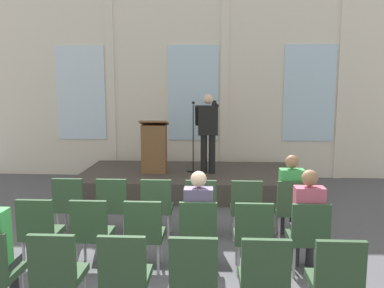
{
  "coord_description": "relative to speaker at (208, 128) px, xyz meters",
  "views": [
    {
      "loc": [
        0.52,
        -4.34,
        2.35
      ],
      "look_at": [
        0.12,
        3.02,
        1.25
      ],
      "focal_mm": 37.61,
      "sensor_mm": 36.0,
      "label": 1
    }
  ],
  "objects": [
    {
      "name": "rear_partition",
      "position": [
        -0.37,
        1.6,
        0.82
      ],
      "size": [
        10.76,
        0.14,
        4.5
      ],
      "color": "silver",
      "rests_on": "ground"
    },
    {
      "name": "audience_r1_c3",
      "position": [
        -0.06,
        -3.71,
        -0.71
      ],
      "size": [
        0.36,
        0.39,
        1.29
      ],
      "color": "#2D2D33",
      "rests_on": "ground"
    },
    {
      "name": "chair_r2_c2",
      "position": [
        -0.74,
        -4.92,
        -0.89
      ],
      "size": [
        0.46,
        0.44,
        0.94
      ],
      "color": "#99999E",
      "rests_on": "ground"
    },
    {
      "name": "lectern",
      "position": [
        -1.17,
        0.02,
        -0.44
      ],
      "size": [
        0.6,
        0.48,
        1.16
      ],
      "color": "brown",
      "rests_on": "stage_platform"
    },
    {
      "name": "chair_r1_c5",
      "position": [
        1.3,
        -3.8,
        -0.89
      ],
      "size": [
        0.46,
        0.44,
        0.94
      ],
      "color": "#99999E",
      "rests_on": "ground"
    },
    {
      "name": "audience_r0_c5",
      "position": [
        1.3,
        -2.58,
        -0.7
      ],
      "size": [
        0.36,
        0.39,
        1.31
      ],
      "color": "#2D2D33",
      "rests_on": "ground"
    },
    {
      "name": "chair_r1_c0",
      "position": [
        -2.09,
        -3.8,
        -0.89
      ],
      "size": [
        0.46,
        0.44,
        0.94
      ],
      "color": "#99999E",
      "rests_on": "ground"
    },
    {
      "name": "chair_r1_c2",
      "position": [
        -0.74,
        -3.8,
        -0.89
      ],
      "size": [
        0.46,
        0.44,
        0.94
      ],
      "color": "#99999E",
      "rests_on": "ground"
    },
    {
      "name": "speaker",
      "position": [
        0.0,
        0.0,
        0.0
      ],
      "size": [
        0.52,
        0.69,
        1.71
      ],
      "color": "black",
      "rests_on": "stage_platform"
    },
    {
      "name": "chair_r0_c3",
      "position": [
        -0.06,
        -2.67,
        -0.89
      ],
      "size": [
        0.46,
        0.44,
        0.94
      ],
      "color": "#99999E",
      "rests_on": "ground"
    },
    {
      "name": "chair_r2_c4",
      "position": [
        0.62,
        -4.92,
        -0.89
      ],
      "size": [
        0.46,
        0.44,
        0.94
      ],
      "color": "#99999E",
      "rests_on": "ground"
    },
    {
      "name": "chair_r0_c0",
      "position": [
        -2.09,
        -2.67,
        -0.89
      ],
      "size": [
        0.46,
        0.44,
        0.94
      ],
      "color": "#99999E",
      "rests_on": "ground"
    },
    {
      "name": "chair_r1_c1",
      "position": [
        -1.41,
        -3.8,
        -0.89
      ],
      "size": [
        0.46,
        0.44,
        0.94
      ],
      "color": "#99999E",
      "rests_on": "ground"
    },
    {
      "name": "chair_r2_c1",
      "position": [
        -1.41,
        -4.92,
        -0.89
      ],
      "size": [
        0.46,
        0.44,
        0.94
      ],
      "color": "#99999E",
      "rests_on": "ground"
    },
    {
      "name": "chair_r0_c5",
      "position": [
        1.3,
        -2.67,
        -0.89
      ],
      "size": [
        0.46,
        0.44,
        0.94
      ],
      "color": "#99999E",
      "rests_on": "ground"
    },
    {
      "name": "chair_r2_c3",
      "position": [
        -0.06,
        -4.92,
        -0.89
      ],
      "size": [
        0.46,
        0.44,
        0.94
      ],
      "color": "#99999E",
      "rests_on": "ground"
    },
    {
      "name": "mic_stand",
      "position": [
        -0.33,
        0.16,
        -0.66
      ],
      "size": [
        0.28,
        0.28,
        1.55
      ],
      "color": "black",
      "rests_on": "stage_platform"
    },
    {
      "name": "audience_r1_c5",
      "position": [
        1.3,
        -3.71,
        -0.69
      ],
      "size": [
        0.36,
        0.39,
        1.32
      ],
      "color": "#2D2D33",
      "rests_on": "ground"
    },
    {
      "name": "stage_platform",
      "position": [
        -0.4,
        0.12,
        -1.21
      ],
      "size": [
        4.75,
        2.37,
        0.43
      ],
      "primitive_type": "cube",
      "color": "#3F3833",
      "rests_on": "ground"
    },
    {
      "name": "chair_r0_c4",
      "position": [
        0.62,
        -2.67,
        -0.89
      ],
      "size": [
        0.46,
        0.44,
        0.94
      ],
      "color": "#99999E",
      "rests_on": "ground"
    },
    {
      "name": "chair_r2_c5",
      "position": [
        1.3,
        -4.92,
        -0.89
      ],
      "size": [
        0.46,
        0.44,
        0.94
      ],
      "color": "#99999E",
      "rests_on": "ground"
    },
    {
      "name": "chair_r0_c2",
      "position": [
        -0.74,
        -2.67,
        -0.89
      ],
      "size": [
        0.46,
        0.44,
        0.94
      ],
      "color": "#99999E",
      "rests_on": "ground"
    },
    {
      "name": "chair_r0_c1",
      "position": [
        -1.41,
        -2.67,
        -0.89
      ],
      "size": [
        0.46,
        0.44,
        0.94
      ],
      "color": "#99999E",
      "rests_on": "ground"
    },
    {
      "name": "chair_r1_c3",
      "position": [
        -0.06,
        -3.8,
        -0.89
      ],
      "size": [
        0.46,
        0.44,
        0.94
      ],
      "color": "#99999E",
      "rests_on": "ground"
    },
    {
      "name": "chair_r1_c4",
      "position": [
        0.62,
        -3.8,
        -0.89
      ],
      "size": [
        0.46,
        0.44,
        0.94
      ],
      "color": "#99999E",
      "rests_on": "ground"
    }
  ]
}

